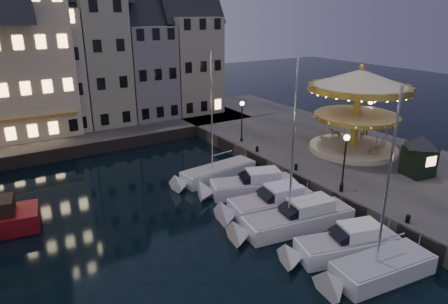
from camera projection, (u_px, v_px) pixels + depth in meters
ground at (275, 234)px, 26.43m from camera, size 160.00×160.00×0.00m
quay_east at (351, 159)px, 38.01m from camera, size 16.00×56.00×1.30m
quay_north at (61, 137)px, 44.59m from camera, size 44.00×12.00×1.30m
quaywall_e at (286, 176)px, 34.01m from camera, size 0.15×44.00×1.30m
quaywall_n at (94, 149)px, 40.80m from camera, size 48.00×0.15×1.30m
streetlamp_b at (345, 154)px, 29.49m from camera, size 0.44×0.44×4.17m
streetlamp_c at (242, 115)px, 40.28m from camera, size 0.44×0.44×4.17m
streetlamp_d at (369, 114)px, 40.73m from camera, size 0.44×0.44×4.17m
bollard_a at (408, 218)px, 25.20m from camera, size 0.30×0.30×0.57m
bollard_b at (341, 187)px, 29.59m from camera, size 0.30×0.30×0.57m
bollard_c at (296, 167)px, 33.59m from camera, size 0.30×0.30×0.57m
bollard_d at (257, 149)px, 37.99m from camera, size 0.30×0.30×0.57m
townhouse_nc at (47, 62)px, 43.49m from camera, size 6.82×8.00×14.80m
townhouse_nd at (100, 54)px, 46.19m from camera, size 5.50×8.00×15.80m
townhouse_ne at (145, 64)px, 49.42m from camera, size 6.16×8.00×12.80m
townhouse_nf at (188, 57)px, 52.28m from camera, size 6.82×8.00×13.80m
motorboat_a at (375, 271)px, 21.84m from camera, size 7.00×2.99×11.56m
motorboat_b at (341, 246)px, 23.92m from camera, size 7.32×3.80×2.15m
motorboat_c at (293, 220)px, 26.88m from camera, size 8.85×3.49×11.69m
motorboat_d at (269, 204)px, 29.10m from camera, size 7.63×3.45×2.15m
motorboat_e at (248, 186)px, 32.09m from camera, size 7.78×4.49×2.15m
motorboat_f at (213, 174)px, 34.82m from camera, size 8.04×2.83×10.61m
carousel at (359, 95)px, 36.49m from camera, size 9.38×9.38×8.21m
ticket_kiosk at (421, 149)px, 31.89m from camera, size 3.22×3.22×3.77m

